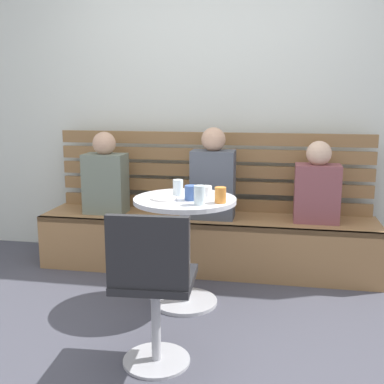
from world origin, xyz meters
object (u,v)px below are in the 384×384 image
(cafe_table, at_px, (185,230))
(person_child_left, at_px, (317,187))
(booth_bench, at_px, (206,242))
(cup_ceramic_white, at_px, (206,191))
(person_child_middle, at_px, (105,177))
(cup_mug_blue, at_px, (191,193))
(cup_water_clear, at_px, (178,188))
(plate_small, at_px, (164,198))
(cup_glass_tall, at_px, (200,195))
(white_chair, at_px, (153,285))
(person_adult, at_px, (213,178))
(cup_tumbler_orange, at_px, (220,195))

(cafe_table, bearing_deg, person_child_left, 38.15)
(booth_bench, distance_m, cup_ceramic_white, 0.83)
(person_child_middle, bearing_deg, person_child_left, 0.67)
(cup_mug_blue, height_order, cup_water_clear, cup_water_clear)
(cup_water_clear, distance_m, plate_small, 0.15)
(person_child_left, height_order, cup_mug_blue, person_child_left)
(person_child_left, bearing_deg, cup_glass_tall, -131.18)
(white_chair, distance_m, person_adult, 1.52)
(person_adult, xyz_separation_m, cup_tumbler_orange, (0.16, -0.77, 0.03))
(booth_bench, relative_size, person_child_left, 4.30)
(booth_bench, distance_m, cup_mug_blue, 0.94)
(person_child_left, distance_m, plate_small, 1.28)
(plate_small, bearing_deg, cup_tumbler_orange, -5.29)
(cup_tumbler_orange, bearing_deg, person_child_middle, 143.44)
(person_adult, xyz_separation_m, person_child_left, (0.80, 0.03, -0.05))
(cup_glass_tall, bearing_deg, white_chair, -101.44)
(cafe_table, relative_size, person_adult, 1.02)
(cup_ceramic_white, bearing_deg, cafe_table, -147.48)
(white_chair, height_order, cup_water_clear, same)
(cafe_table, xyz_separation_m, white_chair, (-0.00, -0.81, -0.05))
(cup_tumbler_orange, relative_size, cup_ceramic_white, 1.25)
(person_child_middle, relative_size, plate_small, 3.97)
(person_adult, height_order, cup_mug_blue, person_adult)
(cup_water_clear, bearing_deg, plate_small, -116.54)
(cafe_table, distance_m, cup_tumbler_orange, 0.38)
(cup_water_clear, bearing_deg, white_chair, -86.23)
(person_adult, height_order, cup_tumbler_orange, person_adult)
(cup_water_clear, bearing_deg, cup_mug_blue, -45.35)
(cup_water_clear, height_order, plate_small, cup_water_clear)
(cup_tumbler_orange, height_order, plate_small, cup_tumbler_orange)
(cup_glass_tall, distance_m, cup_ceramic_white, 0.26)
(plate_small, bearing_deg, cup_ceramic_white, 30.54)
(person_child_left, distance_m, cup_mug_blue, 1.13)
(cafe_table, bearing_deg, booth_bench, 86.97)
(white_chair, height_order, plate_small, white_chair)
(booth_bench, xyz_separation_m, cup_mug_blue, (0.01, -0.75, 0.57))
(cup_mug_blue, bearing_deg, cup_tumbler_orange, -14.12)
(booth_bench, relative_size, cup_water_clear, 24.55)
(person_child_left, relative_size, cup_mug_blue, 6.61)
(plate_small, bearing_deg, cup_water_clear, 63.46)
(cafe_table, bearing_deg, cup_mug_blue, -44.94)
(person_adult, xyz_separation_m, cup_mug_blue, (-0.04, -0.72, 0.02))
(person_child_left, xyz_separation_m, cup_glass_tall, (-0.77, -0.88, 0.08))
(person_child_middle, bearing_deg, white_chair, -61.63)
(person_adult, relative_size, cup_tumbler_orange, 7.22)
(white_chair, bearing_deg, person_adult, 86.40)
(person_adult, distance_m, cup_mug_blue, 0.73)
(plate_small, bearing_deg, cup_glass_tall, -23.29)
(white_chair, distance_m, cup_glass_tall, 0.73)
(booth_bench, relative_size, cup_glass_tall, 22.50)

